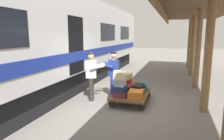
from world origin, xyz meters
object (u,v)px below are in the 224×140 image
(luggage_cart, at_px, (131,94))
(suitcase_cream_canvas, at_px, (120,75))
(suitcase_gray_aluminum, at_px, (120,82))
(suitcase_orange_carryall, at_px, (136,94))
(suitcase_teal_softside, at_px, (141,87))
(suitcase_slate_roller, at_px, (138,91))
(suitcase_black_hardshell, at_px, (138,87))
(suitcase_tan_vintage, at_px, (126,76))
(porter_by_door, at_px, (92,75))
(suitcase_maroon_trunk, at_px, (124,89))
(suitcase_red_plastic, at_px, (127,81))
(suitcase_burgundy_valise, at_px, (120,94))
(train_car, at_px, (41,42))
(suitcase_brown_leather, at_px, (127,86))
(porter_in_overalls, at_px, (113,73))
(suitcase_navy_fabric, at_px, (120,89))

(luggage_cart, relative_size, suitcase_cream_canvas, 3.64)
(suitcase_gray_aluminum, bearing_deg, suitcase_orange_carryall, -175.85)
(suitcase_teal_softside, distance_m, suitcase_cream_canvas, 1.30)
(suitcase_slate_roller, relative_size, suitcase_black_hardshell, 1.17)
(luggage_cart, xyz_separation_m, suitcase_tan_vintage, (0.30, -0.45, 0.53))
(suitcase_black_hardshell, bearing_deg, porter_by_door, 7.29)
(suitcase_maroon_trunk, distance_m, suitcase_red_plastic, 0.51)
(suitcase_red_plastic, xyz_separation_m, suitcase_black_hardshell, (-0.51, 0.49, -0.03))
(suitcase_slate_roller, relative_size, porter_by_door, 0.36)
(luggage_cart, height_order, suitcase_orange_carryall, suitcase_orange_carryall)
(suitcase_teal_softside, bearing_deg, suitcase_burgundy_valise, 62.18)
(train_car, height_order, suitcase_maroon_trunk, train_car)
(suitcase_teal_softside, distance_m, suitcase_tan_vintage, 0.67)
(suitcase_brown_leather, bearing_deg, suitcase_red_plastic, 57.44)
(train_car, bearing_deg, porter_in_overalls, -170.22)
(suitcase_red_plastic, distance_m, porter_in_overalls, 0.60)
(suitcase_teal_softside, relative_size, suitcase_black_hardshell, 0.91)
(suitcase_maroon_trunk, height_order, suitcase_navy_fabric, suitcase_navy_fabric)
(suitcase_maroon_trunk, xyz_separation_m, suitcase_red_plastic, (0.01, -0.48, 0.16))
(suitcase_brown_leather, height_order, suitcase_red_plastic, suitcase_red_plastic)
(suitcase_brown_leather, relative_size, porter_by_door, 0.38)
(suitcase_burgundy_valise, relative_size, suitcase_red_plastic, 1.21)
(suitcase_maroon_trunk, xyz_separation_m, suitcase_black_hardshell, (-0.51, 0.01, 0.13))
(suitcase_slate_roller, xyz_separation_m, suitcase_orange_carryall, (0.00, 0.49, 0.03))
(suitcase_burgundy_valise, xyz_separation_m, suitcase_brown_leather, (0.00, -0.98, 0.01))
(porter_by_door, bearing_deg, suitcase_brown_leather, -147.35)
(train_car, relative_size, porter_in_overalls, 11.92)
(suitcase_gray_aluminum, height_order, porter_in_overalls, porter_in_overalls)
(suitcase_tan_vintage, relative_size, suitcase_cream_canvas, 0.99)
(suitcase_teal_softside, bearing_deg, suitcase_brown_leather, 0.00)
(suitcase_navy_fabric, relative_size, porter_by_door, 0.24)
(suitcase_brown_leather, height_order, suitcase_black_hardshell, suitcase_black_hardshell)
(suitcase_maroon_trunk, bearing_deg, suitcase_slate_roller, -180.00)
(train_car, height_order, porter_in_overalls, train_car)
(suitcase_burgundy_valise, relative_size, suitcase_brown_leather, 0.69)
(suitcase_burgundy_valise, distance_m, suitcase_tan_vintage, 1.03)
(luggage_cart, distance_m, suitcase_teal_softside, 0.58)
(suitcase_teal_softside, relative_size, suitcase_tan_vintage, 0.99)
(porter_by_door, bearing_deg, suitcase_gray_aluminum, 164.67)
(suitcase_black_hardshell, relative_size, porter_in_overalls, 0.31)
(suitcase_red_plastic, height_order, suitcase_cream_canvas, suitcase_cream_canvas)
(suitcase_burgundy_valise, height_order, suitcase_gray_aluminum, suitcase_gray_aluminum)
(suitcase_maroon_trunk, bearing_deg, train_car, 3.32)
(suitcase_brown_leather, distance_m, suitcase_navy_fabric, 1.01)
(suitcase_black_hardshell, bearing_deg, suitcase_cream_canvas, 46.37)
(suitcase_burgundy_valise, bearing_deg, suitcase_cream_canvas, 94.25)
(suitcase_red_plastic, bearing_deg, suitcase_maroon_trunk, 90.94)
(porter_by_door, bearing_deg, train_car, -1.00)
(suitcase_tan_vintage, bearing_deg, suitcase_brown_leather, -134.61)
(suitcase_brown_leather, bearing_deg, suitcase_gray_aluminum, 90.49)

